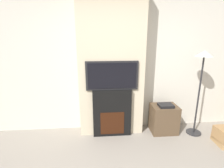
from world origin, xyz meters
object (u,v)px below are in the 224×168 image
at_px(television, 112,76).
at_px(media_stand, 164,118).
at_px(floor_lamp, 202,71).
at_px(fireplace, 112,113).

xyz_separation_m(television, media_stand, (1.03, 0.03, -0.89)).
distance_m(floor_lamp, media_stand, 1.13).
height_order(fireplace, media_stand, fireplace).
relative_size(floor_lamp, media_stand, 2.68).
relative_size(television, media_stand, 1.55).
height_order(fireplace, floor_lamp, floor_lamp).
distance_m(fireplace, media_stand, 1.04).
bearing_deg(fireplace, floor_lamp, -3.20).
bearing_deg(media_stand, fireplace, -178.60).
xyz_separation_m(television, floor_lamp, (1.61, -0.09, 0.07)).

